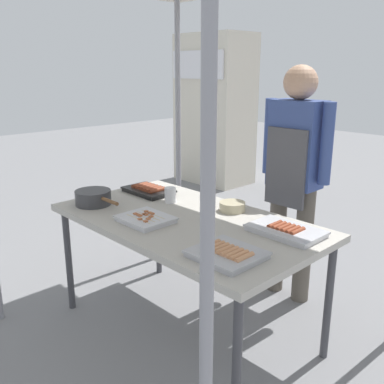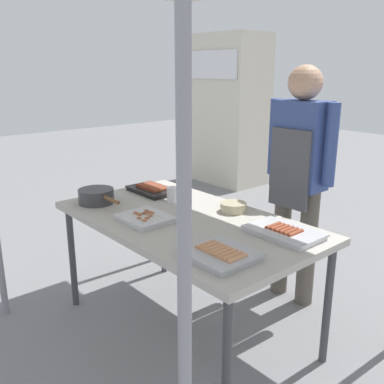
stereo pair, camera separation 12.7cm
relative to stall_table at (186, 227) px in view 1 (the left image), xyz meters
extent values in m
plane|color=slate|center=(0.00, 0.00, -0.70)|extent=(18.00, 18.00, 0.00)
cube|color=#B7B2A8|center=(0.00, 0.00, 0.03)|extent=(1.60, 0.90, 0.04)
cylinder|color=#3F3F44|center=(-0.74, -0.39, -0.34)|extent=(0.04, 0.04, 0.71)
cylinder|color=#3F3F44|center=(0.74, -0.39, -0.34)|extent=(0.04, 0.04, 0.71)
cylinder|color=#3F3F44|center=(-0.74, 0.39, -0.34)|extent=(0.04, 0.04, 0.71)
cylinder|color=#3F3F44|center=(0.74, 0.39, -0.34)|extent=(0.04, 0.04, 0.71)
cylinder|color=gray|center=(0.95, -0.80, 0.35)|extent=(0.04, 0.04, 2.10)
cylinder|color=gray|center=(-0.95, 0.80, 0.35)|extent=(0.04, 0.04, 2.10)
cube|color=black|center=(-0.57, 0.17, 0.06)|extent=(0.35, 0.21, 0.02)
cube|color=black|center=(-0.57, 0.17, 0.08)|extent=(0.36, 0.23, 0.01)
cylinder|color=brown|center=(-0.66, 0.17, 0.09)|extent=(0.03, 0.13, 0.03)
cylinder|color=brown|center=(-0.63, 0.17, 0.09)|extent=(0.03, 0.13, 0.03)
cylinder|color=brown|center=(-0.59, 0.17, 0.09)|extent=(0.03, 0.13, 0.03)
cylinder|color=brown|center=(-0.55, 0.17, 0.09)|extent=(0.03, 0.13, 0.03)
cylinder|color=brown|center=(-0.51, 0.17, 0.09)|extent=(0.03, 0.13, 0.03)
cylinder|color=brown|center=(-0.47, 0.17, 0.09)|extent=(0.03, 0.13, 0.03)
cube|color=silver|center=(-0.11, -0.21, 0.06)|extent=(0.28, 0.24, 0.02)
cube|color=silver|center=(-0.11, -0.21, 0.08)|extent=(0.29, 0.25, 0.01)
cylinder|color=tan|center=(-0.11, -0.26, 0.08)|extent=(0.21, 0.01, 0.01)
cube|color=#B7663D|center=(-0.04, -0.26, 0.08)|extent=(0.02, 0.02, 0.02)
cube|color=#B7663D|center=(-0.09, -0.26, 0.08)|extent=(0.02, 0.02, 0.02)
cylinder|color=tan|center=(-0.11, -0.23, 0.08)|extent=(0.21, 0.01, 0.01)
cube|color=#B7663D|center=(-0.07, -0.23, 0.08)|extent=(0.02, 0.02, 0.02)
cube|color=#B7663D|center=(-0.19, -0.23, 0.08)|extent=(0.02, 0.02, 0.02)
cube|color=#B7663D|center=(-0.14, -0.23, 0.08)|extent=(0.02, 0.02, 0.02)
cube|color=#B7663D|center=(-0.16, -0.23, 0.08)|extent=(0.02, 0.02, 0.02)
cylinder|color=tan|center=(-0.11, -0.19, 0.08)|extent=(0.21, 0.01, 0.01)
cube|color=#B7663D|center=(-0.09, -0.19, 0.08)|extent=(0.02, 0.02, 0.02)
cube|color=#B7663D|center=(-0.15, -0.19, 0.08)|extent=(0.02, 0.02, 0.02)
cube|color=#B7663D|center=(-0.13, -0.19, 0.08)|extent=(0.02, 0.02, 0.02)
cylinder|color=tan|center=(-0.11, -0.16, 0.08)|extent=(0.21, 0.01, 0.01)
cube|color=#B7663D|center=(-0.12, -0.16, 0.08)|extent=(0.02, 0.02, 0.02)
cube|color=#B7663D|center=(-0.14, -0.16, 0.08)|extent=(0.02, 0.02, 0.02)
cube|color=#B7663D|center=(-0.18, -0.16, 0.08)|extent=(0.02, 0.02, 0.02)
cube|color=silver|center=(0.55, 0.21, 0.06)|extent=(0.38, 0.24, 0.02)
cube|color=silver|center=(0.55, 0.21, 0.08)|extent=(0.39, 0.25, 0.01)
cylinder|color=brown|center=(0.48, 0.21, 0.09)|extent=(0.03, 0.11, 0.03)
cylinder|color=brown|center=(0.51, 0.21, 0.09)|extent=(0.03, 0.11, 0.03)
cylinder|color=brown|center=(0.54, 0.21, 0.09)|extent=(0.03, 0.11, 0.03)
cylinder|color=brown|center=(0.56, 0.21, 0.09)|extent=(0.03, 0.11, 0.03)
cylinder|color=brown|center=(0.59, 0.21, 0.09)|extent=(0.03, 0.11, 0.03)
cylinder|color=brown|center=(0.62, 0.21, 0.09)|extent=(0.03, 0.11, 0.03)
cube|color=#ADADB2|center=(0.53, -0.24, 0.06)|extent=(0.30, 0.27, 0.02)
cube|color=#ADADB2|center=(0.53, -0.24, 0.08)|extent=(0.31, 0.29, 0.01)
cylinder|color=tan|center=(0.43, -0.24, 0.09)|extent=(0.03, 0.12, 0.03)
cylinder|color=tan|center=(0.46, -0.24, 0.09)|extent=(0.03, 0.12, 0.03)
cylinder|color=tan|center=(0.49, -0.24, 0.09)|extent=(0.03, 0.12, 0.03)
cylinder|color=tan|center=(0.52, -0.24, 0.09)|extent=(0.03, 0.12, 0.03)
cylinder|color=tan|center=(0.55, -0.24, 0.09)|extent=(0.03, 0.12, 0.03)
cylinder|color=tan|center=(0.58, -0.24, 0.09)|extent=(0.03, 0.12, 0.03)
cylinder|color=tan|center=(0.61, -0.24, 0.09)|extent=(0.03, 0.12, 0.03)
cylinder|color=tan|center=(0.64, -0.24, 0.09)|extent=(0.03, 0.12, 0.03)
cylinder|color=#38383A|center=(-0.61, -0.25, 0.10)|extent=(0.23, 0.23, 0.09)
cylinder|color=brown|center=(-0.41, -0.25, 0.12)|extent=(0.16, 0.02, 0.02)
cylinder|color=#386B33|center=(-0.61, -0.25, 0.14)|extent=(0.21, 0.21, 0.01)
cylinder|color=#BFB28C|center=(0.10, 0.30, 0.08)|extent=(0.16, 0.16, 0.06)
cylinder|color=white|center=(-0.30, 0.14, 0.10)|extent=(0.08, 0.08, 0.10)
cylinder|color=#595147|center=(0.07, 0.85, -0.29)|extent=(0.12, 0.12, 0.82)
cylinder|color=#595147|center=(0.29, 0.85, -0.29)|extent=(0.12, 0.12, 0.82)
cube|color=#384C8C|center=(0.18, 0.85, 0.41)|extent=(0.34, 0.20, 0.58)
cube|color=#4C4C51|center=(0.18, 0.74, 0.27)|extent=(0.30, 0.02, 0.52)
cylinder|color=#384C8C|center=(-0.04, 0.85, 0.44)|extent=(0.08, 0.08, 0.52)
cylinder|color=#384C8C|center=(0.40, 0.85, 0.44)|extent=(0.08, 0.08, 0.52)
sphere|color=tan|center=(0.18, 0.85, 0.81)|extent=(0.22, 0.22, 0.22)
cube|color=beige|center=(-2.48, 2.87, 0.32)|extent=(1.02, 0.66, 2.04)
cube|color=white|center=(-2.48, 2.52, 0.94)|extent=(0.92, 0.03, 0.36)
camera|label=1|loc=(1.76, -1.63, 0.91)|focal=40.48mm
camera|label=2|loc=(1.84, -1.54, 0.91)|focal=40.48mm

